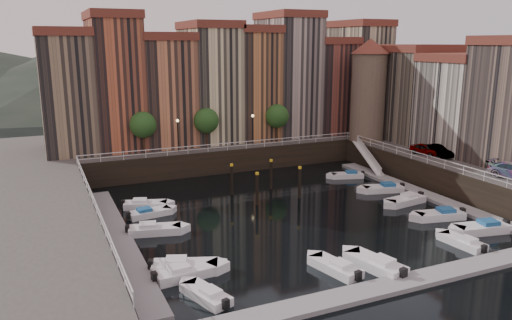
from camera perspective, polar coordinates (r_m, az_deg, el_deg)
name	(u,v)px	position (r m, az deg, el deg)	size (l,w,h in m)	color
ground	(285,211)	(49.64, 3.37, -5.88)	(200.00, 200.00, 0.00)	black
quay_far	(203,147)	(72.49, -6.06, 1.47)	(80.00, 20.00, 3.00)	black
quay_right	(507,172)	(65.20, 26.72, -1.25)	(20.00, 36.00, 3.00)	black
dock_left	(120,239)	(44.02, -15.32, -8.69)	(2.00, 28.00, 0.35)	gray
dock_right	(421,193)	(57.79, 18.30, -3.58)	(2.00, 28.00, 0.35)	gray
dock_near	(399,284)	(36.52, 16.02, -13.47)	(30.00, 2.00, 0.35)	gray
mountains	(119,71)	(153.60, -15.39, 9.74)	(145.00, 100.00, 18.00)	#2D382D
far_terrace	(230,82)	(69.91, -3.00, 8.92)	(48.70, 10.30, 17.50)	#876F56
right_terrace	(465,99)	(66.50, 22.78, 6.47)	(9.30, 24.30, 14.00)	#6D6352
corner_tower	(368,88)	(70.12, 12.73, 8.01)	(5.20, 5.20, 13.80)	#6B5B4C
promenade_trees	(211,120)	(63.88, -5.14, 4.52)	(21.20, 3.20, 5.20)	black
street_lamps	(216,127)	(63.17, -4.54, 3.80)	(10.36, 0.36, 4.18)	black
railings	(265,163)	(52.77, 1.00, -0.40)	(36.08, 34.04, 0.52)	white
gangway	(368,156)	(66.10, 12.65, 0.43)	(2.78, 8.32, 3.73)	white
mooring_pilings	(265,182)	(53.75, 1.02, -2.50)	(6.56, 4.88, 3.78)	black
boat_left_0	(185,272)	(36.65, -8.06, -12.60)	(4.95, 2.16, 1.12)	white
boat_left_1	(183,267)	(37.47, -8.30, -11.98)	(5.11, 3.41, 1.15)	white
boat_left_2	(154,230)	(44.81, -11.62, -7.81)	(4.88, 2.75, 1.09)	white
boat_left_3	(149,213)	(49.19, -12.14, -5.95)	(4.34, 2.07, 0.98)	white
boat_left_4	(145,205)	(51.68, -12.62, -5.00)	(4.60, 2.90, 1.03)	white
boat_right_0	(483,228)	(48.48, 24.48, -7.09)	(5.24, 2.72, 1.17)	white
boat_right_1	(441,215)	(50.56, 20.36, -5.92)	(4.98, 2.72, 1.12)	white
boat_right_2	(406,200)	(54.04, 16.77, -4.42)	(4.89, 2.36, 1.10)	white
boat_right_3	(384,188)	(57.61, 14.38, -3.17)	(4.82, 2.76, 1.08)	white
boat_right_4	(348,175)	(62.52, 10.45, -1.72)	(4.18, 2.51, 0.94)	white
boat_near_0	(207,295)	(33.69, -5.65, -15.09)	(2.68, 4.26, 0.96)	white
boat_near_1	(336,267)	(37.56, 9.14, -12.02)	(2.55, 4.62, 1.03)	white
boat_near_2	(377,264)	(38.51, 13.61, -11.50)	(2.84, 5.19, 1.16)	white
boat_near_3	(463,242)	(44.78, 22.57, -8.68)	(1.90, 4.23, 0.96)	white
car_a	(425,150)	(63.36, 18.78, 1.09)	(1.53, 3.81, 1.30)	gray
car_b	(438,151)	(62.89, 20.13, 0.93)	(1.47, 4.21, 1.39)	gray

